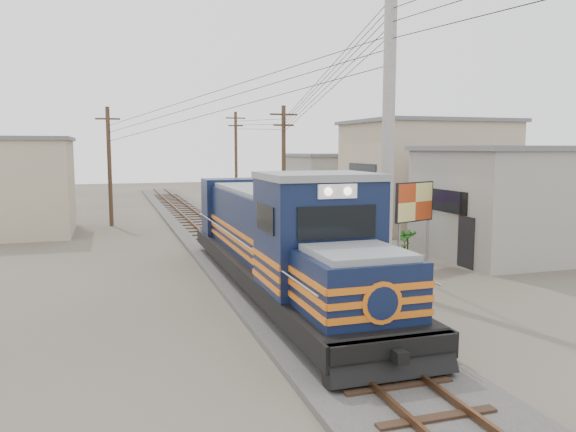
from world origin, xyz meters
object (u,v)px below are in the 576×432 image
object	(u,v)px
billboard	(415,204)
vendor	(374,230)
locomotive	(278,241)
market_umbrella	(347,198)

from	to	relation	value
billboard	vendor	bearing A→B (deg)	61.45
locomotive	billboard	world-z (taller)	locomotive
billboard	market_umbrella	xyz separation A→B (m)	(-0.96, 4.40, -0.08)
billboard	vendor	distance (m)	5.02
market_umbrella	vendor	world-z (taller)	market_umbrella
locomotive	billboard	bearing A→B (deg)	21.07
billboard	vendor	xyz separation A→B (m)	(0.63, 4.69, -1.68)
market_umbrella	billboard	bearing A→B (deg)	-77.65
market_umbrella	vendor	bearing A→B (deg)	10.44
market_umbrella	vendor	distance (m)	2.27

